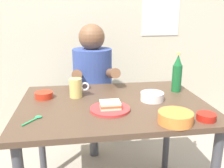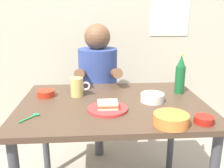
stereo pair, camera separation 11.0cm
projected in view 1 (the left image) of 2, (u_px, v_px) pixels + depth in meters
The scene contains 13 objects.
wall_back at pixel (96, 7), 2.30m from camera, with size 4.40×0.09×2.60m.
dining_table at pixel (113, 117), 1.49m from camera, with size 1.10×0.80×0.74m.
stool at pixel (94, 119), 2.16m from camera, with size 0.34×0.34×0.45m.
person_seated at pixel (93, 74), 2.03m from camera, with size 0.33×0.56×0.72m.
plate_orange at pixel (110, 109), 1.35m from camera, with size 0.22×0.22×0.01m, color red.
sandwich at pixel (110, 105), 1.34m from camera, with size 0.11×0.09×0.04m.
beer_mug at pixel (76, 88), 1.54m from camera, with size 0.13×0.08×0.12m.
beer_bottle at pixel (177, 74), 1.64m from camera, with size 0.06×0.06×0.26m.
rice_bowl_white at pixel (152, 96), 1.49m from camera, with size 0.14×0.14×0.05m.
soup_bowl_orange at pixel (175, 117), 1.19m from camera, with size 0.17×0.17×0.05m.
sambal_bowl_red at pixel (206, 116), 1.22m from camera, with size 0.10×0.10×0.03m.
sauce_bowl_chili at pixel (44, 95), 1.53m from camera, with size 0.11×0.11×0.04m.
spoon at pixel (35, 119), 1.23m from camera, with size 0.09×0.10×0.01m.
Camera 1 is at (-0.21, -1.36, 1.26)m, focal length 39.46 mm.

